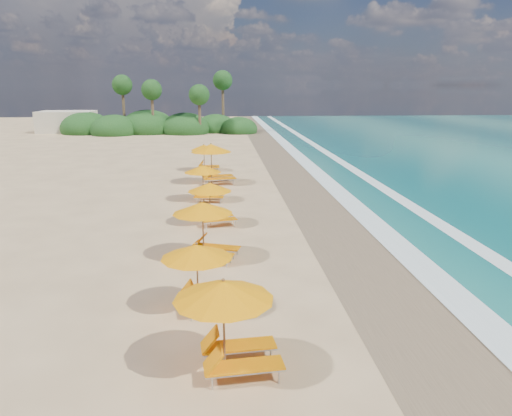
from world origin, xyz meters
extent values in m
plane|color=tan|center=(0.00, 0.00, 0.00)|extent=(160.00, 160.00, 0.00)
cube|color=#866E50|center=(4.00, 0.00, 0.01)|extent=(4.00, 160.00, 0.01)
cube|color=white|center=(5.50, 0.00, 0.03)|extent=(1.20, 160.00, 0.01)
cube|color=white|center=(8.50, 0.00, 0.02)|extent=(0.80, 160.00, 0.01)
cylinder|color=olive|center=(-1.42, -9.85, 1.06)|extent=(0.05, 0.05, 2.12)
cone|color=#FC9305|center=(-1.42, -9.85, 1.94)|extent=(2.38, 2.38, 0.43)
sphere|color=olive|center=(-1.42, -9.85, 2.17)|extent=(0.08, 0.08, 0.08)
cylinder|color=olive|center=(-2.13, -6.82, 0.96)|extent=(0.05, 0.05, 1.92)
cone|color=#FC9305|center=(-2.13, -6.82, 1.76)|extent=(2.37, 2.37, 0.39)
sphere|color=olive|center=(-2.13, -6.82, 1.97)|extent=(0.07, 0.07, 0.07)
cylinder|color=olive|center=(-2.11, -2.64, 1.05)|extent=(0.05, 0.05, 2.10)
cone|color=#FC9305|center=(-2.11, -2.64, 1.92)|extent=(2.72, 2.72, 0.42)
sphere|color=olive|center=(-2.11, -2.64, 2.16)|extent=(0.08, 0.08, 0.08)
cylinder|color=olive|center=(-1.94, 1.76, 0.96)|extent=(0.05, 0.05, 1.91)
cone|color=#FC9305|center=(-1.94, 1.76, 1.75)|extent=(2.34, 2.34, 0.38)
sphere|color=olive|center=(-1.94, 1.76, 1.97)|extent=(0.07, 0.07, 0.07)
cylinder|color=olive|center=(-2.41, 6.45, 0.98)|extent=(0.05, 0.05, 1.95)
cone|color=#FC9305|center=(-2.41, 6.45, 1.79)|extent=(2.22, 2.22, 0.39)
sphere|color=olive|center=(-2.41, 6.45, 2.00)|extent=(0.07, 0.07, 0.07)
cylinder|color=olive|center=(-2.03, 11.23, 1.26)|extent=(0.06, 0.06, 2.51)
cone|color=#FC9305|center=(-2.03, 11.23, 2.30)|extent=(2.97, 2.97, 0.50)
sphere|color=olive|center=(-2.03, 11.23, 2.58)|extent=(0.09, 0.09, 0.09)
cylinder|color=olive|center=(-2.65, 16.05, 0.95)|extent=(0.05, 0.05, 1.91)
cone|color=#FC9305|center=(-2.65, 16.05, 1.75)|extent=(2.00, 2.00, 0.38)
sphere|color=olive|center=(-2.65, 16.05, 1.96)|extent=(0.07, 0.07, 0.07)
ellipsoid|color=#163D14|center=(-6.00, 45.00, 0.62)|extent=(6.40, 6.40, 4.16)
ellipsoid|color=#163D14|center=(-11.00, 46.00, 0.70)|extent=(7.20, 7.20, 4.68)
ellipsoid|color=#163D14|center=(-15.00, 44.00, 0.58)|extent=(6.00, 6.00, 3.90)
ellipsoid|color=#163D14|center=(-2.00, 47.00, 0.55)|extent=(5.60, 5.60, 3.64)
ellipsoid|color=#163D14|center=(-19.00, 46.00, 0.64)|extent=(6.60, 6.60, 4.29)
ellipsoid|color=#163D14|center=(1.00, 45.00, 0.49)|extent=(5.00, 5.00, 3.25)
cylinder|color=brown|center=(-4.00, 43.00, 2.50)|extent=(0.36, 0.36, 5.00)
sphere|color=#163D14|center=(-4.00, 43.00, 5.00)|extent=(2.60, 2.60, 2.60)
cylinder|color=brown|center=(-10.00, 44.00, 2.80)|extent=(0.36, 0.36, 5.60)
sphere|color=#163D14|center=(-10.00, 44.00, 5.60)|extent=(2.60, 2.60, 2.60)
cylinder|color=brown|center=(-14.00, 46.00, 3.10)|extent=(0.36, 0.36, 6.20)
sphere|color=#163D14|center=(-14.00, 46.00, 6.20)|extent=(2.60, 2.60, 2.60)
cylinder|color=brown|center=(-1.00, 47.00, 3.40)|extent=(0.36, 0.36, 6.80)
sphere|color=#163D14|center=(-1.00, 47.00, 6.80)|extent=(2.60, 2.60, 2.60)
cube|color=beige|center=(-22.00, 48.00, 1.40)|extent=(7.00, 5.00, 2.80)
camera|label=1|loc=(-1.42, -19.33, 6.16)|focal=33.77mm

